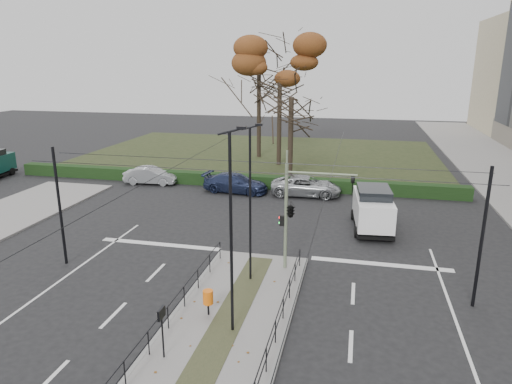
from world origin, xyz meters
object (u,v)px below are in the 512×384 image
traffic_light (292,209)px  streetlamp_median_near (232,233)px  parked_car_fourth (306,186)px  info_panel (162,319)px  bare_tree_center (280,86)px  parked_car_second (151,175)px  litter_bin (208,297)px  parked_car_third (236,183)px  rust_tree (259,55)px  white_van (373,208)px  streetlamp_median_far (251,203)px  bare_tree_near (291,103)px

traffic_light → streetlamp_median_near: streetlamp_median_near is taller
streetlamp_median_near → parked_car_fourth: streetlamp_median_near is taller
info_panel → bare_tree_center: 32.21m
parked_car_second → litter_bin: bearing=-154.4°
litter_bin → streetlamp_median_near: (1.25, -0.85, 3.14)m
parked_car_third → rust_tree: 17.15m
parked_car_third → parked_car_fourth: parked_car_third is taller
parked_car_third → white_van: (10.33, -6.17, 0.60)m
white_van → parked_car_third: bearing=149.1°
rust_tree → bare_tree_center: (2.80, -3.45, -2.93)m
litter_bin → streetlamp_median_far: (0.92, 3.41, 2.92)m
streetlamp_median_far → parked_car_second: bearing=128.4°
traffic_light → parked_car_second: (-14.03, 14.04, -2.45)m
traffic_light → streetlamp_median_far: (-1.65, -1.59, 0.63)m
litter_bin → parked_car_second: 22.23m
litter_bin → white_van: (6.51, 11.96, 0.46)m
litter_bin → info_panel: (-0.61, -2.96, 0.71)m
litter_bin → bare_tree_center: (-2.23, 28.62, 6.84)m
info_panel → parked_car_second: size_ratio=0.42×
traffic_light → bare_tree_center: size_ratio=0.48×
litter_bin → parked_car_third: bearing=101.9°
traffic_light → parked_car_third: 14.80m
parked_car_third → bare_tree_center: size_ratio=0.47×
parked_car_second → parked_car_third: bearing=-102.2°
rust_tree → info_panel: bearing=-82.8°
streetlamp_median_near → streetlamp_median_far: bearing=94.4°
parked_car_third → bare_tree_center: 12.70m
litter_bin → traffic_light: bearing=62.8°
streetlamp_median_far → parked_car_third: streetlamp_median_far is taller
parked_car_second → parked_car_third: (7.64, -0.91, 0.02)m
streetlamp_median_near → parked_car_third: bearing=105.0°
parked_car_fourth → rust_tree: 18.17m
parked_car_third → bare_tree_near: bearing=-32.2°
bare_tree_center → parked_car_third: bearing=-98.6°
streetlamp_median_near → white_van: 14.10m
rust_tree → streetlamp_median_far: bearing=-78.3°
parked_car_fourth → bare_tree_center: bearing=19.3°
parked_car_second → parked_car_fourth: size_ratio=0.82×
rust_tree → bare_tree_near: bearing=-62.6°
info_panel → parked_car_second: bearing=116.3°
info_panel → bare_tree_near: bare_tree_near is taller
litter_bin → white_van: 13.62m
white_van → rust_tree: size_ratio=0.37×
info_panel → rust_tree: rust_tree is taller
parked_car_second → white_van: white_van is taller
rust_tree → bare_tree_near: rust_tree is taller
streetlamp_median_near → litter_bin: bearing=145.9°
parked_car_second → bare_tree_near: 13.23m
info_panel → streetlamp_median_far: 6.91m
info_panel → streetlamp_median_near: streetlamp_median_near is taller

